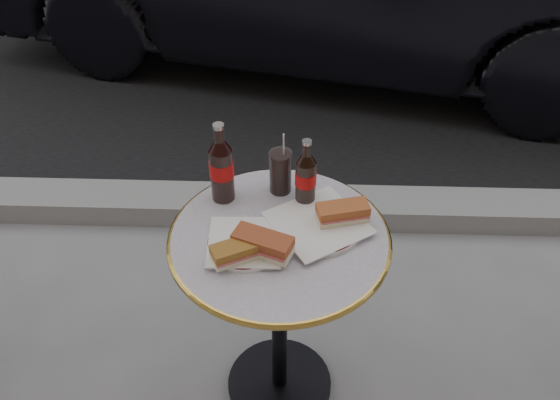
{
  "coord_description": "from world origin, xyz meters",
  "views": [
    {
      "loc": [
        0.04,
        -1.24,
        1.93
      ],
      "look_at": [
        0.0,
        0.05,
        0.82
      ],
      "focal_mm": 40.0,
      "sensor_mm": 36.0,
      "label": 1
    }
  ],
  "objects_px": {
    "bistro_table": "(279,320)",
    "cola_glass": "(280,172)",
    "cola_bottle_right": "(306,173)",
    "plate_left": "(245,244)",
    "plate_right": "(318,225)",
    "cola_bottle_left": "(221,162)"
  },
  "relations": [
    {
      "from": "plate_right",
      "to": "bistro_table",
      "type": "bearing_deg",
      "value": -159.26
    },
    {
      "from": "cola_bottle_left",
      "to": "cola_glass",
      "type": "bearing_deg",
      "value": 13.4
    },
    {
      "from": "plate_left",
      "to": "cola_bottle_right",
      "type": "distance_m",
      "value": 0.27
    },
    {
      "from": "cola_bottle_right",
      "to": "cola_glass",
      "type": "relative_size",
      "value": 1.6
    },
    {
      "from": "plate_left",
      "to": "bistro_table",
      "type": "bearing_deg",
      "value": 23.75
    },
    {
      "from": "plate_right",
      "to": "cola_glass",
      "type": "xyz_separation_m",
      "value": [
        -0.11,
        0.16,
        0.06
      ]
    },
    {
      "from": "cola_bottle_left",
      "to": "plate_left",
      "type": "bearing_deg",
      "value": -68.73
    },
    {
      "from": "plate_left",
      "to": "plate_right",
      "type": "xyz_separation_m",
      "value": [
        0.2,
        0.08,
        0.0
      ]
    },
    {
      "from": "plate_left",
      "to": "plate_right",
      "type": "height_order",
      "value": "plate_right"
    },
    {
      "from": "plate_right",
      "to": "cola_bottle_left",
      "type": "height_order",
      "value": "cola_bottle_left"
    },
    {
      "from": "plate_left",
      "to": "cola_glass",
      "type": "relative_size",
      "value": 1.5
    },
    {
      "from": "plate_right",
      "to": "cola_bottle_left",
      "type": "distance_m",
      "value": 0.33
    },
    {
      "from": "plate_left",
      "to": "cola_bottle_right",
      "type": "bearing_deg",
      "value": 48.61
    },
    {
      "from": "bistro_table",
      "to": "cola_glass",
      "type": "relative_size",
      "value": 5.3
    },
    {
      "from": "bistro_table",
      "to": "plate_left",
      "type": "height_order",
      "value": "plate_left"
    },
    {
      "from": "plate_right",
      "to": "cola_bottle_right",
      "type": "xyz_separation_m",
      "value": [
        -0.04,
        0.1,
        0.1
      ]
    },
    {
      "from": "bistro_table",
      "to": "cola_bottle_right",
      "type": "xyz_separation_m",
      "value": [
        0.07,
        0.14,
        0.48
      ]
    },
    {
      "from": "cola_bottle_left",
      "to": "cola_bottle_right",
      "type": "height_order",
      "value": "cola_bottle_left"
    },
    {
      "from": "cola_bottle_right",
      "to": "plate_left",
      "type": "bearing_deg",
      "value": -131.39
    },
    {
      "from": "bistro_table",
      "to": "cola_bottle_right",
      "type": "relative_size",
      "value": 3.31
    },
    {
      "from": "bistro_table",
      "to": "plate_left",
      "type": "xyz_separation_m",
      "value": [
        -0.09,
        -0.04,
        0.37
      ]
    },
    {
      "from": "cola_bottle_left",
      "to": "cola_bottle_right",
      "type": "bearing_deg",
      "value": -3.85
    }
  ]
}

